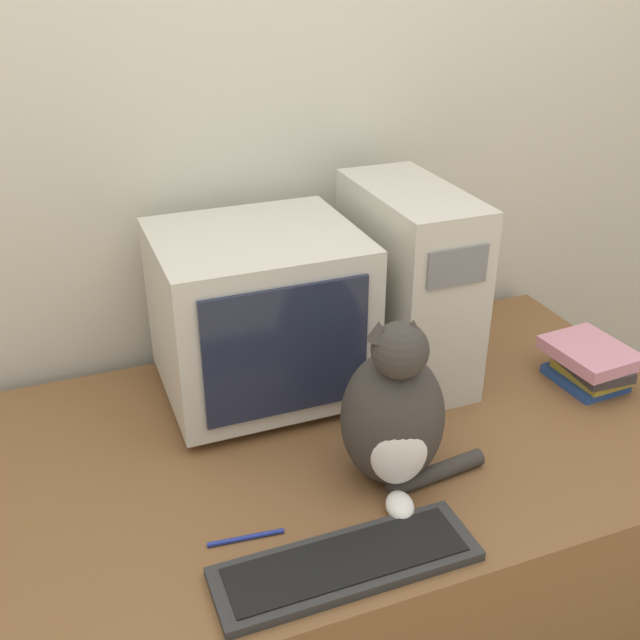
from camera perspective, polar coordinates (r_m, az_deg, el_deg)
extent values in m
cube|color=beige|center=(1.82, -6.20, 14.31)|extent=(7.00, 0.05, 2.50)
cube|color=brown|center=(1.83, -0.15, -18.06)|extent=(1.68, 0.89, 0.70)
cube|color=beige|center=(1.76, -4.48, -4.97)|extent=(0.30, 0.23, 0.02)
cube|color=beige|center=(1.67, -4.72, 0.70)|extent=(0.43, 0.38, 0.36)
cube|color=#1E2338|center=(1.50, -2.52, -2.44)|extent=(0.35, 0.01, 0.28)
cube|color=beige|center=(1.76, 6.68, 2.80)|extent=(0.20, 0.41, 0.45)
cube|color=slate|center=(1.54, 10.45, 3.99)|extent=(0.14, 0.01, 0.08)
cube|color=#2D2D2D|center=(1.33, 2.02, -18.08)|extent=(0.46, 0.14, 0.02)
cube|color=black|center=(1.32, 2.02, -17.76)|extent=(0.41, 0.11, 0.00)
ellipsoid|color=#38332D|center=(1.43, 5.54, -7.45)|extent=(0.24, 0.24, 0.28)
ellipsoid|color=white|center=(1.39, 6.01, -9.81)|extent=(0.12, 0.08, 0.15)
sphere|color=#38332D|center=(1.32, 6.11, -2.29)|extent=(0.13, 0.13, 0.10)
cone|color=#38332D|center=(1.29, 4.48, -0.79)|extent=(0.04, 0.04, 0.04)
cone|color=#38332D|center=(1.30, 7.10, -0.67)|extent=(0.04, 0.04, 0.04)
ellipsoid|color=white|center=(1.42, 6.10, -13.91)|extent=(0.07, 0.09, 0.04)
cylinder|color=#38332D|center=(1.51, 8.85, -11.41)|extent=(0.22, 0.06, 0.03)
cube|color=#234793|center=(1.90, 19.54, -4.17)|extent=(0.14, 0.17, 0.02)
cube|color=gold|center=(1.88, 19.97, -3.74)|extent=(0.12, 0.16, 0.02)
cube|color=#383333|center=(1.87, 19.94, -3.19)|extent=(0.13, 0.18, 0.02)
cube|color=pink|center=(1.86, 19.89, -2.32)|extent=(0.17, 0.21, 0.03)
cylinder|color=navy|center=(1.38, -5.66, -16.18)|extent=(0.14, 0.02, 0.01)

